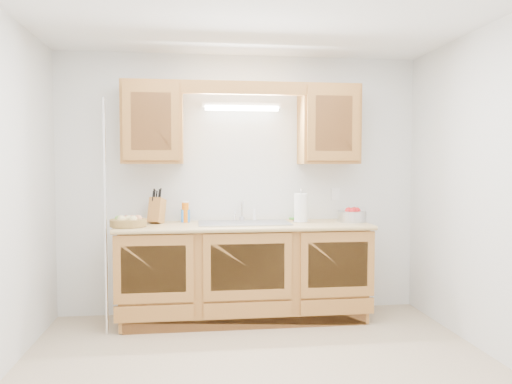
{
  "coord_description": "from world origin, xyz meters",
  "views": [
    {
      "loc": [
        -0.46,
        -3.36,
        1.43
      ],
      "look_at": [
        0.07,
        0.85,
        1.21
      ],
      "focal_mm": 35.0,
      "sensor_mm": 36.0,
      "label": 1
    }
  ],
  "objects": [
    {
      "name": "wire_shelf_pole",
      "position": [
        -1.2,
        0.94,
        1.0
      ],
      "size": [
        0.03,
        0.03,
        2.0
      ],
      "primitive_type": "cylinder",
      "color": "silver",
      "rests_on": "ground"
    },
    {
      "name": "fluorescent_fixture",
      "position": [
        0.0,
        1.42,
        2.0
      ],
      "size": [
        0.76,
        0.08,
        0.08
      ],
      "color": "white",
      "rests_on": "room"
    },
    {
      "name": "knife_block",
      "position": [
        -0.8,
        1.33,
        1.02
      ],
      "size": [
        0.17,
        0.22,
        0.34
      ],
      "rotation": [
        0.0,
        0.0,
        -0.35
      ],
      "color": "#A87031",
      "rests_on": "countertop"
    },
    {
      "name": "base_cabinets",
      "position": [
        0.0,
        1.2,
        0.44
      ],
      "size": [
        2.2,
        0.6,
        0.86
      ],
      "primitive_type": "cube",
      "color": "#A87031",
      "rests_on": "ground"
    },
    {
      "name": "soap_bottle",
      "position": [
        -0.54,
        1.38,
        0.99
      ],
      "size": [
        0.09,
        0.09,
        0.18
      ],
      "primitive_type": "imported",
      "rotation": [
        0.0,
        0.0,
        0.1
      ],
      "color": "blue",
      "rests_on": "countertop"
    },
    {
      "name": "sink",
      "position": [
        0.0,
        1.21,
        0.83
      ],
      "size": [
        0.84,
        0.46,
        0.36
      ],
      "color": "#9E9EA3",
      "rests_on": "countertop"
    },
    {
      "name": "countertop",
      "position": [
        0.0,
        1.19,
        0.88
      ],
      "size": [
        2.3,
        0.63,
        0.04
      ],
      "primitive_type": "cube",
      "color": "tan",
      "rests_on": "base_cabinets"
    },
    {
      "name": "fruit_basket",
      "position": [
        -1.03,
        1.09,
        0.94
      ],
      "size": [
        0.41,
        0.41,
        0.1
      ],
      "rotation": [
        0.0,
        0.0,
        0.37
      ],
      "color": "olive",
      "rests_on": "countertop"
    },
    {
      "name": "outlet_plate",
      "position": [
        0.95,
        1.49,
        1.15
      ],
      "size": [
        0.08,
        0.01,
        0.12
      ],
      "primitive_type": "cube",
      "color": "white",
      "rests_on": "room"
    },
    {
      "name": "sponge",
      "position": [
        0.54,
        1.44,
        0.91
      ],
      "size": [
        0.14,
        0.11,
        0.02
      ],
      "rotation": [
        0.0,
        0.0,
        0.35
      ],
      "color": "#CC333F",
      "rests_on": "countertop"
    },
    {
      "name": "paper_towel",
      "position": [
        0.54,
        1.23,
        1.03
      ],
      "size": [
        0.17,
        0.17,
        0.32
      ],
      "rotation": [
        0.0,
        0.0,
        0.42
      ],
      "color": "silver",
      "rests_on": "countertop"
    },
    {
      "name": "orange_canister",
      "position": [
        -0.54,
        1.37,
        1.0
      ],
      "size": [
        0.08,
        0.08,
        0.2
      ],
      "rotation": [
        0.0,
        0.0,
        -0.24
      ],
      "color": "orange",
      "rests_on": "countertop"
    },
    {
      "name": "upper_cabinet_left",
      "position": [
        -0.83,
        1.33,
        1.83
      ],
      "size": [
        0.55,
        0.33,
        0.75
      ],
      "primitive_type": "cube",
      "color": "#A87031",
      "rests_on": "room"
    },
    {
      "name": "valance",
      "position": [
        0.0,
        1.19,
        2.14
      ],
      "size": [
        2.2,
        0.05,
        0.12
      ],
      "primitive_type": "cube",
      "color": "#A87031",
      "rests_on": "room"
    },
    {
      "name": "room",
      "position": [
        0.0,
        0.0,
        1.25
      ],
      "size": [
        3.52,
        3.5,
        2.5
      ],
      "color": "tan",
      "rests_on": "ground"
    },
    {
      "name": "upper_cabinet_right",
      "position": [
        0.83,
        1.33,
        1.83
      ],
      "size": [
        0.55,
        0.33,
        0.75
      ],
      "primitive_type": "cube",
      "color": "#A87031",
      "rests_on": "room"
    },
    {
      "name": "apple_bowl",
      "position": [
        1.03,
        1.21,
        0.96
      ],
      "size": [
        0.27,
        0.27,
        0.14
      ],
      "rotation": [
        0.0,
        0.0,
        -0.0
      ],
      "color": "silver",
      "rests_on": "countertop"
    }
  ]
}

